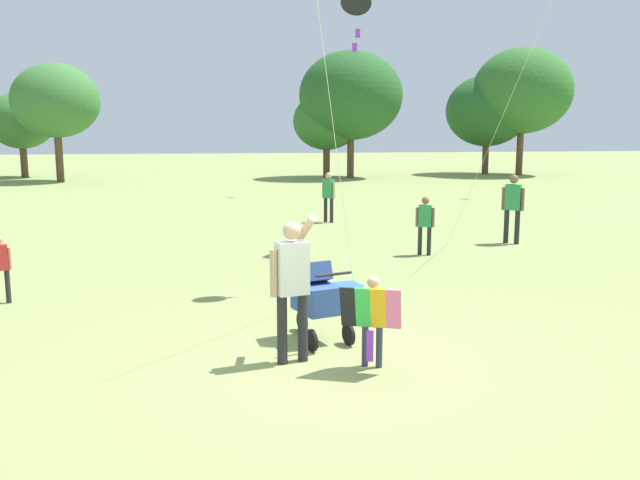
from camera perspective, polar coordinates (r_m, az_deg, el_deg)
ground_plane at (r=8.02m, az=1.54°, el=-10.45°), size 120.00×120.00×0.00m
treeline_distant at (r=36.47m, az=-0.44°, el=11.54°), size 35.26×6.60×6.90m
child_with_butterfly_kite at (r=7.78m, az=4.38°, el=-6.11°), size 0.70×0.47×1.07m
person_adult_flyer at (r=7.86m, az=-2.35°, el=-3.21°), size 0.55×0.59×1.74m
stroller at (r=8.78m, az=-0.37°, el=-4.53°), size 0.75×1.12×1.03m
kite_adult_black at (r=11.55m, az=2.98°, el=18.84°), size 1.47×3.74×4.90m
person_red_shirt at (r=19.38m, az=0.72°, el=3.95°), size 0.35×0.36×1.42m
person_sitting_far at (r=14.63m, az=8.77°, el=1.59°), size 0.38×0.25×1.25m
person_couple_left at (r=16.47m, az=15.81°, el=2.98°), size 0.45×0.37×1.62m
person_kid_running at (r=11.63m, az=-25.16°, el=-1.78°), size 0.33×0.21×1.08m
picnic_blanket at (r=11.48m, az=0.84°, el=-4.22°), size 1.52×1.31×0.02m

